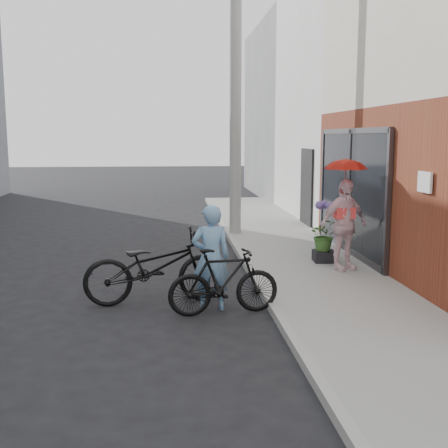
{
  "coord_description": "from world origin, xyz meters",
  "views": [
    {
      "loc": [
        -0.5,
        -7.54,
        2.47
      ],
      "look_at": [
        0.35,
        1.18,
        1.1
      ],
      "focal_mm": 45.0,
      "sensor_mm": 36.0,
      "label": 1
    }
  ],
  "objects": [
    {
      "name": "planter",
      "position": [
        2.4,
        2.64,
        0.22
      ],
      "size": [
        0.42,
        0.42,
        0.21
      ],
      "primitive_type": "cube",
      "rotation": [
        0.0,
        0.0,
        -0.06
      ],
      "color": "black",
      "rests_on": "sidewalk"
    },
    {
      "name": "bike_left",
      "position": [
        -0.73,
        0.65,
        0.56
      ],
      "size": [
        2.19,
        1.01,
        1.11
      ],
      "primitive_type": "imported",
      "rotation": [
        0.0,
        0.0,
        1.7
      ],
      "color": "black",
      "rests_on": "ground"
    },
    {
      "name": "parasol",
      "position": [
        2.55,
        1.97,
        2.05
      ],
      "size": [
        0.71,
        0.71,
        0.63
      ],
      "primitive_type": "imported",
      "color": "red",
      "rests_on": "kimono_woman"
    },
    {
      "name": "sidewalk",
      "position": [
        2.1,
        2.0,
        0.06
      ],
      "size": [
        2.2,
        24.0,
        0.12
      ],
      "primitive_type": "cube",
      "color": "gray",
      "rests_on": "ground"
    },
    {
      "name": "plaster_building",
      "position": [
        7.2,
        9.0,
        3.5
      ],
      "size": [
        8.0,
        6.0,
        7.0
      ],
      "primitive_type": "cube",
      "color": "white",
      "rests_on": "ground"
    },
    {
      "name": "east_building_far",
      "position": [
        7.2,
        16.0,
        3.5
      ],
      "size": [
        8.0,
        8.0,
        7.0
      ],
      "primitive_type": "cube",
      "color": "slate",
      "rests_on": "ground"
    },
    {
      "name": "officer",
      "position": [
        0.07,
        0.26,
        0.76
      ],
      "size": [
        0.56,
        0.37,
        1.52
      ],
      "primitive_type": "imported",
      "rotation": [
        0.0,
        0.0,
        3.16
      ],
      "color": "#72A1CB",
      "rests_on": "ground"
    },
    {
      "name": "utility_pole",
      "position": [
        1.1,
        6.0,
        3.5
      ],
      "size": [
        0.28,
        0.28,
        7.0
      ],
      "primitive_type": "cylinder",
      "color": "#9E9E99",
      "rests_on": "ground"
    },
    {
      "name": "bike_right",
      "position": [
        0.23,
        0.01,
        0.47
      ],
      "size": [
        1.62,
        0.66,
        0.95
      ],
      "primitive_type": "imported",
      "rotation": [
        0.0,
        0.0,
        1.71
      ],
      "color": "black",
      "rests_on": "ground"
    },
    {
      "name": "kimono_woman",
      "position": [
        2.55,
        1.97,
        0.93
      ],
      "size": [
        1.02,
        0.68,
        1.62
      ],
      "primitive_type": "imported",
      "rotation": [
        0.0,
        0.0,
        0.33
      ],
      "color": "#FBD2DB",
      "rests_on": "sidewalk"
    },
    {
      "name": "curb",
      "position": [
        0.94,
        2.0,
        0.06
      ],
      "size": [
        0.12,
        24.0,
        0.12
      ],
      "primitive_type": "cube",
      "color": "#9E9E99",
      "rests_on": "ground"
    },
    {
      "name": "potted_plant",
      "position": [
        2.4,
        2.64,
        0.64
      ],
      "size": [
        0.56,
        0.48,
        0.62
      ],
      "primitive_type": "imported",
      "color": "#3C6A2A",
      "rests_on": "planter"
    },
    {
      "name": "ground",
      "position": [
        0.0,
        0.0,
        0.0
      ],
      "size": [
        80.0,
        80.0,
        0.0
      ],
      "primitive_type": "plane",
      "color": "black",
      "rests_on": "ground"
    }
  ]
}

